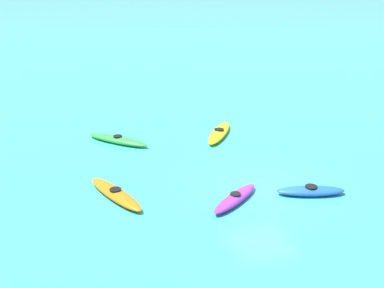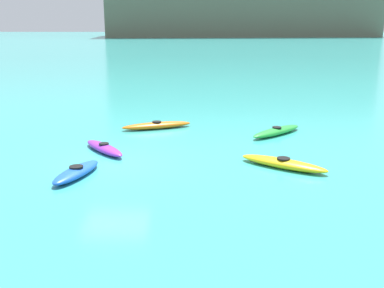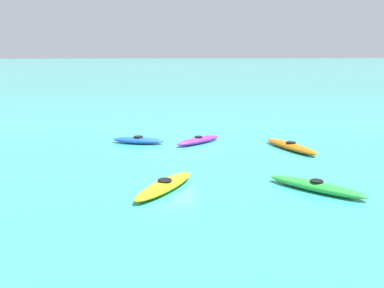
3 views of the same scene
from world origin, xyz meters
name	(u,v)px [view 3 (image 3 of 3)]	position (x,y,z in m)	size (l,w,h in m)	color
ground_plane	(169,147)	(0.00, 0.00, 0.00)	(600.00, 600.00, 0.00)	#38ADA8
kayak_green	(316,186)	(6.91, 4.45, 0.16)	(2.91, 2.78, 0.37)	green
kayak_blue	(138,140)	(-0.99, -1.50, 0.16)	(1.49, 2.73, 0.37)	blue
kayak_orange	(291,146)	(1.19, 5.69, 0.16)	(3.52, 1.82, 0.37)	orange
kayak_yellow	(165,185)	(6.23, -0.54, 0.16)	(3.13, 2.51, 0.37)	yellow
kayak_purple	(198,140)	(-0.63, 1.51, 0.16)	(2.23, 2.66, 0.37)	purple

